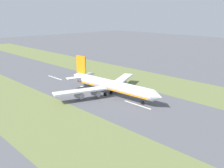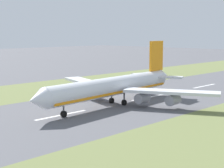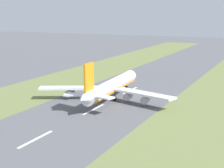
# 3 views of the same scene
# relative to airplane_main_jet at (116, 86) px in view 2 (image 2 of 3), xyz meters

# --- Properties ---
(ground_plane) EXTENTS (800.00, 800.00, 0.00)m
(ground_plane) POSITION_rel_airplane_main_jet_xyz_m (0.77, 3.24, -6.02)
(ground_plane) COLOR #56565B
(grass_median_east) EXTENTS (40.00, 600.00, 0.01)m
(grass_median_east) POSITION_rel_airplane_main_jet_xyz_m (45.77, 3.24, -6.02)
(grass_median_east) COLOR olive
(grass_median_east) RESTS_ON ground
(centreline_dash_near) EXTENTS (1.20, 18.00, 0.01)m
(centreline_dash_near) POSITION_rel_airplane_main_jet_xyz_m (0.77, -58.10, -6.01)
(centreline_dash_near) COLOR silver
(centreline_dash_near) RESTS_ON ground
(centreline_dash_mid) EXTENTS (1.20, 18.00, 0.01)m
(centreline_dash_mid) POSITION_rel_airplane_main_jet_xyz_m (0.77, -18.10, -6.01)
(centreline_dash_mid) COLOR silver
(centreline_dash_mid) RESTS_ON ground
(centreline_dash_far) EXTENTS (1.20, 18.00, 0.01)m
(centreline_dash_far) POSITION_rel_airplane_main_jet_xyz_m (0.77, 21.90, -6.01)
(centreline_dash_far) COLOR silver
(centreline_dash_far) RESTS_ON ground
(airplane_main_jet) EXTENTS (63.95, 67.22, 20.20)m
(airplane_main_jet) POSITION_rel_airplane_main_jet_xyz_m (0.00, 0.00, 0.00)
(airplane_main_jet) COLOR silver
(airplane_main_jet) RESTS_ON ground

